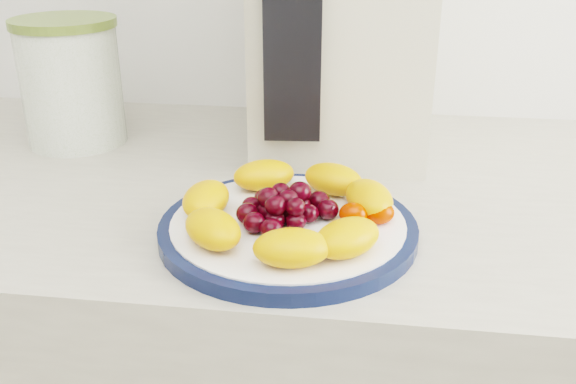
# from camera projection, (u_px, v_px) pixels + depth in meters

# --- Properties ---
(plate_rim) EXTENTS (0.27, 0.27, 0.01)m
(plate_rim) POSITION_uv_depth(u_px,v_px,m) (288.00, 229.00, 0.67)
(plate_rim) COLOR #0D183A
(plate_rim) RESTS_ON counter
(plate_face) EXTENTS (0.24, 0.24, 0.02)m
(plate_face) POSITION_uv_depth(u_px,v_px,m) (288.00, 228.00, 0.67)
(plate_face) COLOR white
(plate_face) RESTS_ON counter
(canister) EXTENTS (0.16, 0.16, 0.17)m
(canister) POSITION_uv_depth(u_px,v_px,m) (72.00, 86.00, 0.91)
(canister) COLOR #44601F
(canister) RESTS_ON counter
(canister_lid) EXTENTS (0.17, 0.17, 0.01)m
(canister_lid) POSITION_uv_depth(u_px,v_px,m) (63.00, 22.00, 0.87)
(canister_lid) COLOR olive
(canister_lid) RESTS_ON canister
(appliance_body) EXTENTS (0.25, 0.33, 0.39)m
(appliance_body) POSITION_uv_depth(u_px,v_px,m) (338.00, 2.00, 0.87)
(appliance_body) COLOR beige
(appliance_body) RESTS_ON counter
(appliance_panel) EXTENTS (0.07, 0.03, 0.29)m
(appliance_panel) POSITION_uv_depth(u_px,v_px,m) (293.00, 17.00, 0.73)
(appliance_panel) COLOR black
(appliance_panel) RESTS_ON appliance_body
(fruit_plate) EXTENTS (0.23, 0.23, 0.04)m
(fruit_plate) POSITION_uv_depth(u_px,v_px,m) (291.00, 207.00, 0.66)
(fruit_plate) COLOR orange
(fruit_plate) RESTS_ON plate_face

